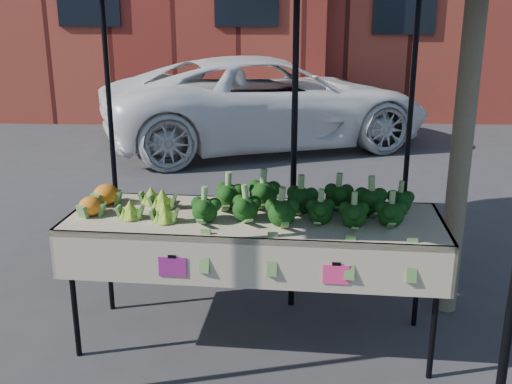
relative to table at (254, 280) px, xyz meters
The scene contains 7 objects.
ground 0.49m from the table, 153.02° to the right, with size 90.00×90.00×0.00m, color #303033.
table is the anchor object (origin of this frame).
canopy 1.11m from the table, 99.36° to the left, with size 3.16×3.16×2.74m, color black, non-canonical shape.
broccoli_heap 0.65m from the table, ahead, with size 1.44×0.54×0.22m, color black.
romanesco_cluster 0.85m from the table, behind, with size 0.40×0.54×0.17m, color #95C132.
cauliflower_pair 1.16m from the table, behind, with size 0.20×0.40×0.15m, color orange.
street_tree 2.29m from the table, 20.89° to the left, with size 2.20×2.20×4.33m, color #1E4C14, non-canonical shape.
Camera 1 is at (0.40, -3.49, 2.15)m, focal length 41.33 mm.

